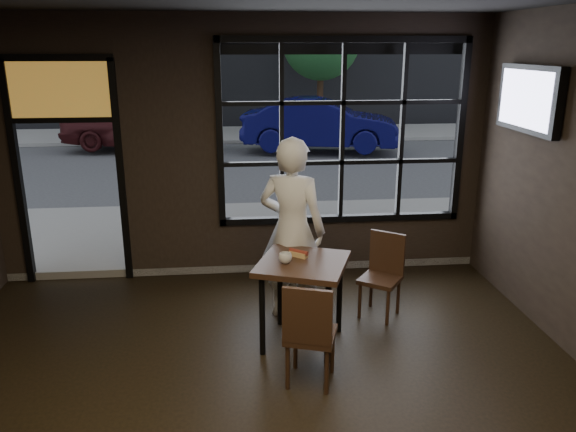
{
  "coord_description": "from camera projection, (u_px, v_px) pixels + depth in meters",
  "views": [
    {
      "loc": [
        -0.14,
        -3.29,
        2.84
      ],
      "look_at": [
        0.4,
        2.2,
        1.15
      ],
      "focal_mm": 35.0,
      "sensor_mm": 36.0,
      "label": 1
    }
  ],
  "objects": [
    {
      "name": "window_frame",
      "position": [
        342.0,
        133.0,
        6.89
      ],
      "size": [
        3.06,
        0.12,
        2.28
      ],
      "primitive_type": "cube",
      "color": "black",
      "rests_on": "ground"
    },
    {
      "name": "stained_transom",
      "position": [
        60.0,
        89.0,
        6.42
      ],
      "size": [
        1.2,
        0.06,
        0.7
      ],
      "primitive_type": "cube",
      "color": "orange",
      "rests_on": "ground"
    },
    {
      "name": "street_asphalt",
      "position": [
        235.0,
        107.0,
        26.82
      ],
      "size": [
        60.0,
        41.0,
        0.04
      ],
      "primitive_type": "cube",
      "color": "#545456",
      "rests_on": "ground"
    },
    {
      "name": "cafe_table",
      "position": [
        302.0,
        302.0,
        5.46
      ],
      "size": [
        1.03,
        1.03,
        0.87
      ],
      "primitive_type": "cube",
      "rotation": [
        0.0,
        0.0,
        -0.36
      ],
      "color": "black",
      "rests_on": "floor"
    },
    {
      "name": "chair_near",
      "position": [
        311.0,
        331.0,
        4.82
      ],
      "size": [
        0.52,
        0.52,
        0.96
      ],
      "primitive_type": "cube",
      "rotation": [
        0.0,
        0.0,
        2.83
      ],
      "color": "black",
      "rests_on": "floor"
    },
    {
      "name": "chair_window",
      "position": [
        380.0,
        277.0,
        6.01
      ],
      "size": [
        0.55,
        0.55,
        0.91
      ],
      "primitive_type": "cube",
      "rotation": [
        0.0,
        0.0,
        -0.63
      ],
      "color": "black",
      "rests_on": "floor"
    },
    {
      "name": "man",
      "position": [
        292.0,
        230.0,
        5.86
      ],
      "size": [
        0.85,
        0.73,
        1.97
      ],
      "primitive_type": "imported",
      "rotation": [
        0.0,
        0.0,
        2.7
      ],
      "color": "silver",
      "rests_on": "floor"
    },
    {
      "name": "hotdog",
      "position": [
        299.0,
        254.0,
        5.44
      ],
      "size": [
        0.21,
        0.19,
        0.06
      ],
      "primitive_type": null,
      "rotation": [
        0.0,
        0.0,
        -0.66
      ],
      "color": "tan",
      "rests_on": "cafe_table"
    },
    {
      "name": "cup",
      "position": [
        285.0,
        258.0,
        5.28
      ],
      "size": [
        0.16,
        0.16,
        0.1
      ],
      "primitive_type": "imported",
      "rotation": [
        0.0,
        0.0,
        -0.43
      ],
      "color": "silver",
      "rests_on": "cafe_table"
    },
    {
      "name": "tv",
      "position": [
        529.0,
        99.0,
        5.82
      ],
      "size": [
        0.13,
        1.18,
        0.69
      ],
      "primitive_type": "cube",
      "color": "black",
      "rests_on": "wall_right"
    },
    {
      "name": "navy_car",
      "position": [
        320.0,
        124.0,
        15.13
      ],
      "size": [
        4.39,
        2.26,
        1.38
      ],
      "primitive_type": "imported",
      "rotation": [
        0.0,
        0.0,
        1.37
      ],
      "color": "#0A0A44",
      "rests_on": "street_asphalt"
    },
    {
      "name": "maroon_car",
      "position": [
        139.0,
        122.0,
        15.42
      ],
      "size": [
        4.24,
        2.15,
        1.38
      ],
      "primitive_type": "imported",
      "rotation": [
        0.0,
        0.0,
        1.44
      ],
      "color": "#3E1315",
      "rests_on": "street_asphalt"
    },
    {
      "name": "tree_left",
      "position": [
        171.0,
        55.0,
        17.19
      ],
      "size": [
        2.12,
        2.12,
        3.61
      ],
      "color": "#332114",
      "rests_on": "street_asphalt"
    },
    {
      "name": "tree_right",
      "position": [
        321.0,
        41.0,
        17.59
      ],
      "size": [
        2.45,
        2.45,
        4.18
      ],
      "color": "#332114",
      "rests_on": "street_asphalt"
    }
  ]
}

